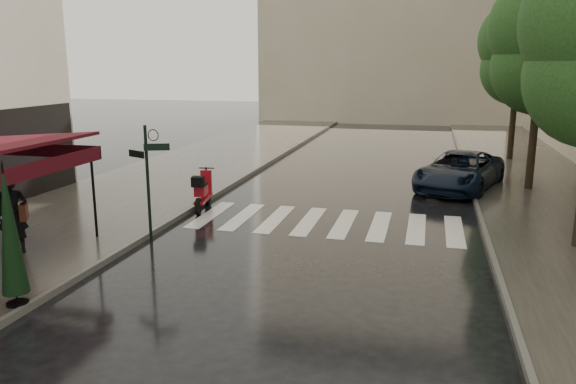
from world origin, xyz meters
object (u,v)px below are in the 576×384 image
at_px(pedestrian_with_umbrella, 9,184).
at_px(parasol_front, 9,229).
at_px(parked_car, 460,171).
at_px(scooter, 202,192).

relative_size(pedestrian_with_umbrella, parasol_front, 0.93).
bearing_deg(parasol_front, parked_car, 56.74).
relative_size(parked_car, parasol_front, 1.85).
bearing_deg(pedestrian_with_umbrella, scooter, 34.13).
relative_size(pedestrian_with_umbrella, parked_car, 0.50).
distance_m(scooter, parked_car, 9.68).
bearing_deg(parked_car, parasol_front, -104.98).
relative_size(scooter, parked_car, 0.37).
height_order(scooter, parasol_front, parasol_front).
bearing_deg(parked_car, scooter, -129.43).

